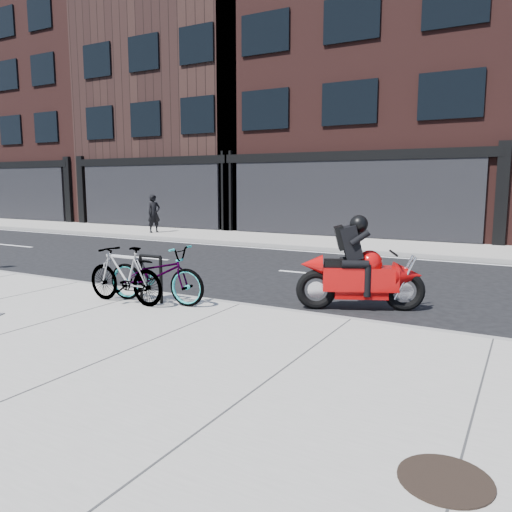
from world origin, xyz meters
The scene contains 12 objects.
ground centered at (0.00, 0.00, 0.00)m, with size 120.00×120.00×0.00m, color black.
sidewalk_near centered at (0.00, -5.00, 0.07)m, with size 60.00×6.00×0.13m, color gray.
sidewalk_far centered at (0.00, 7.75, 0.07)m, with size 60.00×3.50×0.13m, color gray.
building_west centered at (-22.00, 14.50, 6.75)m, with size 10.00×10.00×13.50m, color black.
building_midwest centered at (-12.00, 14.50, 6.00)m, with size 10.00×10.00×12.00m, color black.
building_center centered at (-2.00, 14.50, 7.25)m, with size 12.00×10.00×14.50m, color black.
bike_rack centered at (-1.45, -2.60, 0.63)m, with size 0.51×0.07×0.84m.
bicycle_front centered at (-1.33, -2.60, 0.64)m, with size 0.67×1.93×1.01m, color gray.
bicycle_rear centered at (-1.78, -2.89, 0.63)m, with size 0.47×1.68×1.01m, color gray.
motorcycle centered at (1.88, -0.82, 0.68)m, with size 2.11×1.18×1.68m.
pedestrian centered at (-9.69, 7.14, 0.93)m, with size 0.58×0.38×1.60m, color black.
manhole_cover centered at (3.94, -5.74, 0.14)m, with size 0.66×0.66×0.01m, color black.
Camera 1 is at (4.35, -9.23, 2.21)m, focal length 35.00 mm.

